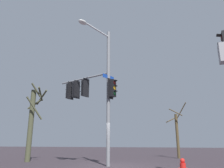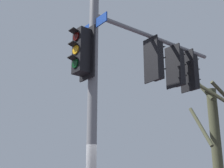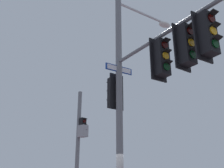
% 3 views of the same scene
% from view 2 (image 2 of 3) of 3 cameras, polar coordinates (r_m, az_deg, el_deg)
% --- Properties ---
extents(main_signal_pole_assembly, '(4.70, 4.55, 8.64)m').
position_cam_2_polar(main_signal_pole_assembly, '(8.81, 2.74, 4.73)').
color(main_signal_pole_assembly, slate).
rests_on(main_signal_pole_assembly, ground).
extents(bare_tree_behind_pole, '(1.70, 1.94, 5.68)m').
position_cam_2_polar(bare_tree_behind_pole, '(12.75, 17.66, -10.92)').
color(bare_tree_behind_pole, '#444630').
rests_on(bare_tree_behind_pole, ground).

